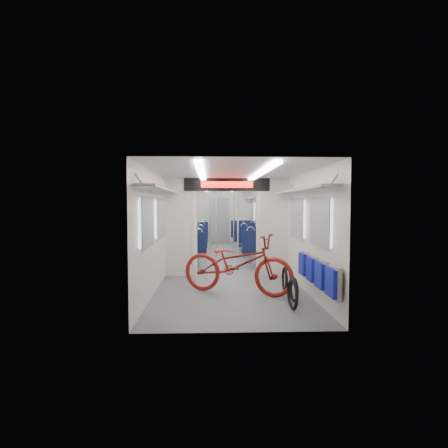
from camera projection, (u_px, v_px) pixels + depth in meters
name	position (u px, v px, depth m)	size (l,w,h in m)	color
carriage	(224.00, 211.00, 10.57)	(12.00, 12.02, 2.31)	#515456
bicycle	(237.00, 264.00, 7.05)	(0.76, 2.17, 1.14)	maroon
flip_bench	(317.00, 272.00, 6.11)	(0.12, 2.07, 0.47)	gray
bike_hoop_a	(293.00, 296.00, 5.97)	(0.50, 0.50, 0.05)	black
bike_hoop_b	(294.00, 291.00, 6.45)	(0.44, 0.44, 0.05)	black
bike_hoop_c	(285.00, 281.00, 7.17)	(0.49, 0.49, 0.05)	black
seat_bay_near_left	(192.00, 244.00, 10.89)	(0.88, 1.94, 1.06)	#0B1233
seat_bay_near_right	(255.00, 243.00, 11.12)	(0.91, 2.06, 1.10)	#0B1233
seat_bay_far_left	(196.00, 235.00, 14.36)	(0.90, 2.02, 1.08)	#0B1233
seat_bay_far_right	(245.00, 234.00, 14.49)	(0.94, 2.24, 1.15)	#0B1233
stanchion_near_left	(216.00, 226.00, 9.35)	(0.04, 0.04, 2.30)	silver
stanchion_near_right	(238.00, 226.00, 9.36)	(0.04, 0.04, 2.30)	silver
stanchion_far_left	(210.00, 220.00, 12.78)	(0.04, 0.04, 2.30)	silver
stanchion_far_right	(234.00, 221.00, 12.48)	(0.04, 0.04, 2.30)	silver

